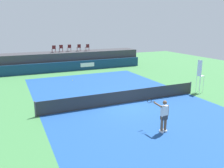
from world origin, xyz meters
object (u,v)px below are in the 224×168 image
at_px(spectator_chair_far_right, 87,47).
at_px(umpire_chair, 200,74).
at_px(spectator_chair_left, 61,48).
at_px(tennis_player, 164,115).
at_px(spectator_chair_right, 79,47).
at_px(net_post_near, 35,109).
at_px(spectator_chair_far_left, 54,49).
at_px(net_post_far, 190,88).
at_px(spectator_chair_center, 69,48).
at_px(tennis_ball, 72,80).

relative_size(spectator_chair_far_right, umpire_chair, 0.32).
bearing_deg(spectator_chair_left, tennis_player, -87.54).
relative_size(spectator_chair_right, tennis_player, 0.50).
height_order(spectator_chair_far_right, net_post_near, spectator_chair_far_right).
xyz_separation_m(spectator_chair_left, spectator_chair_far_right, (3.38, -0.39, 0.00)).
bearing_deg(spectator_chair_left, spectator_chair_far_right, -6.54).
bearing_deg(umpire_chair, spectator_chair_far_left, 121.37).
bearing_deg(spectator_chair_left, net_post_near, -108.24).
relative_size(spectator_chair_far_left, umpire_chair, 0.32).
bearing_deg(net_post_far, tennis_player, -142.06).
distance_m(net_post_near, tennis_player, 7.81).
height_order(spectator_chair_far_left, spectator_chair_center, same).
relative_size(spectator_chair_center, spectator_chair_right, 1.00).
relative_size(spectator_chair_center, tennis_ball, 13.06).
bearing_deg(net_post_near, spectator_chair_right, 64.26).
xyz_separation_m(spectator_chair_left, tennis_player, (0.88, -20.48, -1.73)).
bearing_deg(spectator_chair_far_left, umpire_chair, -58.63).
bearing_deg(spectator_chair_right, spectator_chair_far_right, -14.26).
distance_m(spectator_chair_far_left, spectator_chair_center, 2.12).
xyz_separation_m(net_post_near, tennis_ball, (4.58, 8.43, -0.46)).
height_order(umpire_chair, tennis_ball, umpire_chair).
bearing_deg(net_post_far, spectator_chair_right, 108.01).
distance_m(spectator_chair_far_left, spectator_chair_far_right, 4.37).
bearing_deg(tennis_player, spectator_chair_far_right, 82.91).
distance_m(spectator_chair_far_right, tennis_ball, 8.16).
height_order(umpire_chair, net_post_near, umpire_chair).
distance_m(spectator_chair_far_left, tennis_ball, 7.15).
distance_m(spectator_chair_far_left, spectator_chair_left, 1.08).
bearing_deg(spectator_chair_far_left, tennis_ball, -85.95).
distance_m(umpire_chair, net_post_far, 1.40).
height_order(net_post_near, net_post_far, same).
bearing_deg(spectator_chair_center, net_post_near, -111.68).
bearing_deg(umpire_chair, tennis_ball, 135.90).
height_order(umpire_chair, net_post_far, umpire_chair).
xyz_separation_m(net_post_near, tennis_player, (5.98, -5.01, 0.46)).
distance_m(spectator_chair_left, spectator_chair_right, 2.31).
bearing_deg(umpire_chair, spectator_chair_right, 110.94).
height_order(spectator_chair_center, spectator_chair_right, same).
bearing_deg(umpire_chair, spectator_chair_far_right, 107.68).
xyz_separation_m(net_post_far, tennis_player, (-6.42, -5.01, 0.46)).
distance_m(spectator_chair_far_left, tennis_player, 20.22).
distance_m(spectator_chair_center, umpire_chair, 17.12).
xyz_separation_m(spectator_chair_center, tennis_ball, (-1.60, -7.09, -2.66)).
bearing_deg(net_post_near, spectator_chair_far_right, 60.67).
xyz_separation_m(spectator_chair_center, umpire_chair, (7.12, -15.53, -1.11)).
xyz_separation_m(spectator_chair_far_left, tennis_ball, (0.47, -6.62, -2.66)).
xyz_separation_m(umpire_chair, tennis_ball, (-8.71, 8.44, -1.55)).
height_order(umpire_chair, tennis_player, umpire_chair).
xyz_separation_m(spectator_chair_far_left, tennis_player, (1.87, -20.06, -1.73)).
relative_size(tennis_player, tennis_ball, 26.03).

